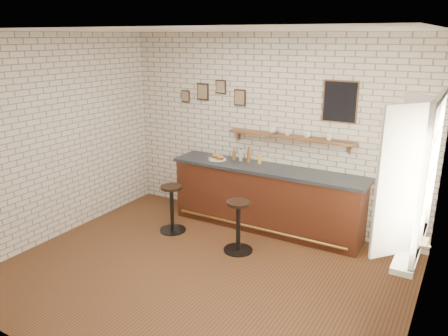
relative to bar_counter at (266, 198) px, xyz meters
The scene contains 21 objects.
ground 1.78m from the bar_counter, 94.36° to the right, with size 5.00×5.00×0.00m, color brown.
bar_counter is the anchor object (origin of this frame).
sandwich_plate 1.01m from the bar_counter, behind, with size 0.28×0.28×0.01m, color white.
ciabatta_sandwich 1.03m from the bar_counter, behind, with size 0.24×0.16×0.08m.
potato_chips 1.04m from the bar_counter, behind, with size 0.26×0.19×0.00m.
bitters_bottle_brown 0.87m from the bar_counter, 169.05° to the left, with size 0.06×0.06×0.18m.
bitters_bottle_white 0.79m from the bar_counter, 166.51° to the left, with size 0.05×0.05×0.20m.
bitters_bottle_amber 0.72m from the bar_counter, 161.78° to the left, with size 0.06×0.06×0.24m.
condiment_bottle_yellow 0.62m from the bar_counter, 145.98° to the left, with size 0.05×0.05×0.17m.
bar_stool_left 1.47m from the bar_counter, 146.04° to the right, with size 0.41×0.41×0.74m.
bar_stool_right 0.90m from the bar_counter, 90.68° to the right, with size 0.42×0.42×0.75m.
wall_shelf 1.03m from the bar_counter, 36.84° to the left, with size 2.00×0.18×0.18m.
shelf_cup_a 1.06m from the bar_counter, 93.46° to the left, with size 0.13×0.13×0.10m, color white.
shelf_cup_b 1.08m from the bar_counter, 40.56° to the left, with size 0.09×0.09×0.09m, color white.
shelf_cup_c 1.19m from the bar_counter, 20.48° to the left, with size 0.11×0.11×0.09m, color white.
shelf_cup_d 1.37m from the bar_counter, 13.01° to the left, with size 0.10×0.10×0.09m, color white.
back_wall_decor 1.57m from the bar_counter, 71.00° to the left, with size 2.96×0.02×0.56m.
window_sill 2.70m from the bar_counter, 31.64° to the right, with size 0.20×1.35×0.06m.
casement_window 2.87m from the bar_counter, 32.13° to the right, with size 0.40×1.30×1.56m.
book_lower 2.70m from the bar_counter, 32.45° to the right, with size 0.18×0.24×0.02m, color tan.
book_upper 2.70m from the bar_counter, 32.18° to the right, with size 0.17×0.23×0.02m, color tan.
Camera 1 is at (2.76, -4.16, 2.95)m, focal length 35.00 mm.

